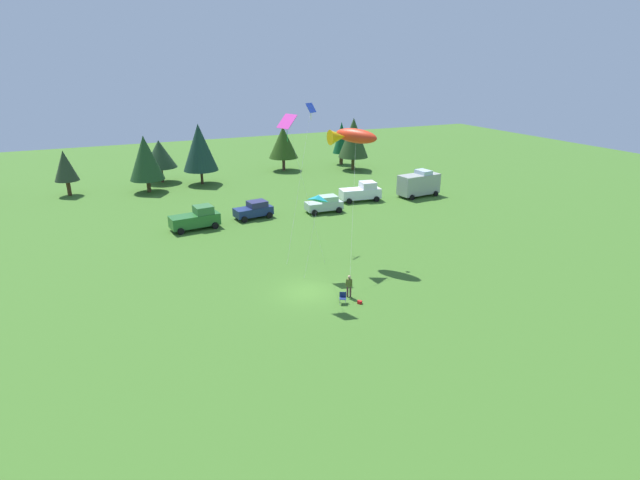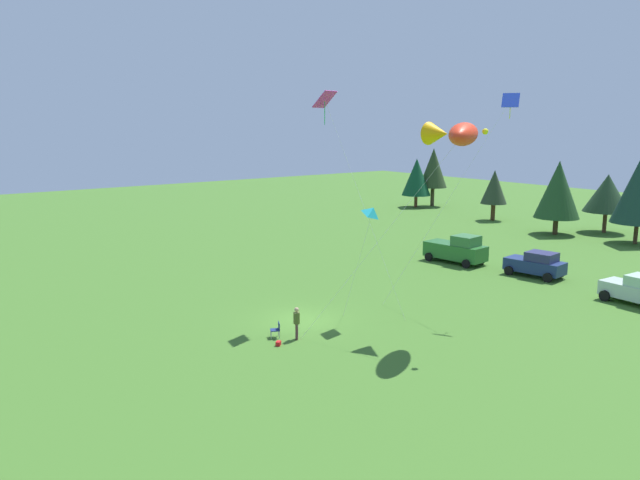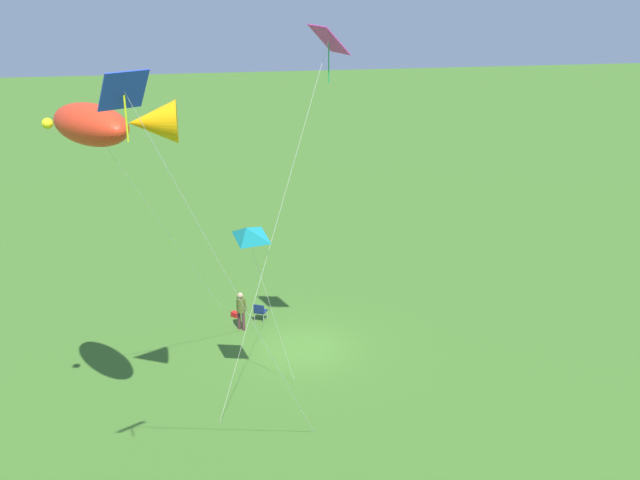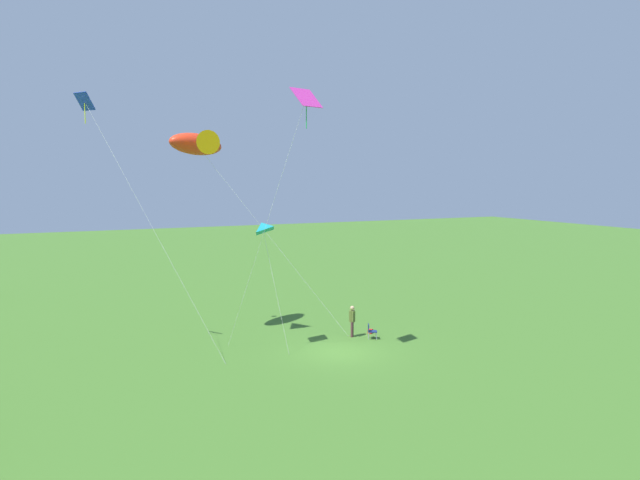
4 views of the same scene
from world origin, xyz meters
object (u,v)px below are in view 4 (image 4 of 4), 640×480
(kite_diamond_blue, at_px, (89,110))
(kite_delta_teal, at_px, (261,227))
(backpack_on_grass, at_px, (370,331))
(kite_large_fish, at_px, (198,144))
(folding_chair, at_px, (371,330))
(kite_diamond_rainbow, at_px, (305,103))
(person_kite_flyer, at_px, (352,319))

(kite_diamond_blue, distance_m, kite_delta_teal, 10.06)
(backpack_on_grass, height_order, kite_large_fish, kite_large_fish)
(backpack_on_grass, relative_size, kite_large_fish, 0.03)
(folding_chair, xyz_separation_m, kite_diamond_rainbow, (-2.10, 4.90, 11.77))
(kite_delta_teal, relative_size, kite_diamond_rainbow, 0.52)
(folding_chair, bearing_deg, kite_large_fish, 176.20)
(backpack_on_grass, distance_m, kite_diamond_rainbow, 13.71)
(person_kite_flyer, height_order, folding_chair, person_kite_flyer)
(kite_diamond_blue, relative_size, kite_diamond_rainbow, 0.99)
(person_kite_flyer, relative_size, kite_diamond_rainbow, 0.13)
(kite_delta_teal, xyz_separation_m, kite_diamond_rainbow, (-2.91, -1.11, 5.95))
(person_kite_flyer, xyz_separation_m, folding_chair, (-0.86, -0.69, -0.53))
(kite_diamond_rainbow, bearing_deg, folding_chair, -66.83)
(kite_diamond_rainbow, bearing_deg, kite_diamond_blue, 57.89)
(kite_large_fish, bearing_deg, kite_delta_teal, -151.68)
(kite_diamond_blue, bearing_deg, folding_chair, -104.20)
(kite_diamond_blue, bearing_deg, kite_large_fish, -77.32)
(kite_large_fish, xyz_separation_m, kite_diamond_blue, (-1.28, 5.67, 1.42))
(folding_chair, height_order, kite_large_fish, kite_large_fish)
(folding_chair, xyz_separation_m, kite_delta_teal, (0.81, 6.02, 5.82))
(kite_delta_teal, bearing_deg, folding_chair, -97.68)
(person_kite_flyer, distance_m, backpack_on_grass, 1.59)
(folding_chair, bearing_deg, person_kite_flyer, 155.30)
(person_kite_flyer, xyz_separation_m, kite_diamond_rainbow, (-2.96, 4.21, 11.24))
(kite_diamond_blue, xyz_separation_m, kite_diamond_rainbow, (-5.60, -8.92, 0.20))
(person_kite_flyer, xyz_separation_m, kite_large_fish, (3.91, 7.46, 9.62))
(kite_large_fish, height_order, kite_diamond_rainbow, kite_diamond_rainbow)
(kite_large_fish, height_order, kite_diamond_blue, kite_diamond_blue)
(kite_large_fish, bearing_deg, person_kite_flyer, -117.67)
(kite_diamond_blue, xyz_separation_m, kite_delta_teal, (-2.69, -7.80, -5.75))
(folding_chair, distance_m, kite_diamond_blue, 18.36)
(kite_large_fish, relative_size, kite_diamond_blue, 0.88)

